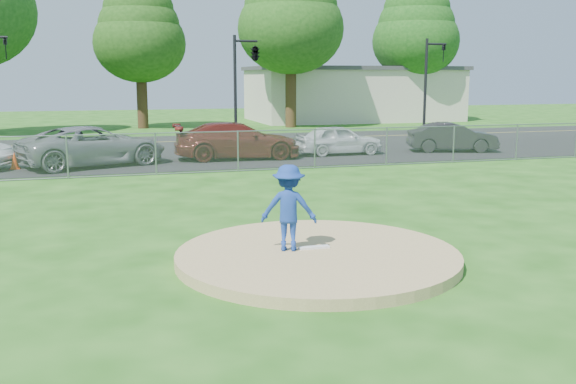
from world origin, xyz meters
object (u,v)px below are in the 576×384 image
object	(u,v)px
traffic_signal_center	(253,55)
pitcher	(289,208)
tree_right	(291,15)
parked_car_darkred	(237,141)
parked_car_pearl	(339,140)
tree_far_right	(416,30)
traffic_cone	(15,160)
tree_center	(139,32)
parked_car_gray	(93,146)
commercial_building	(352,93)
traffic_signal_right	(429,79)
parked_car_charcoal	(452,137)

from	to	relation	value
traffic_signal_center	pitcher	world-z (taller)	traffic_signal_center
tree_right	traffic_signal_center	world-z (taller)	tree_right
parked_car_darkred	parked_car_pearl	distance (m)	4.75
tree_far_right	traffic_cone	xyz separation A→B (m)	(-27.05, -20.00, -6.72)
traffic_signal_center	parked_car_darkred	xyz separation A→B (m)	(-2.23, -6.32, -3.82)
tree_right	traffic_cone	size ratio (longest dim) A/B	17.49
tree_center	parked_car_darkred	world-z (taller)	tree_center
tree_center	parked_car_gray	world-z (taller)	tree_center
traffic_signal_center	parked_car_pearl	distance (m)	7.66
traffic_cone	parked_car_gray	bearing A→B (deg)	2.74
commercial_building	tree_right	distance (m)	10.73
traffic_signal_right	parked_car_darkred	bearing A→B (deg)	-153.16
commercial_building	tree_far_right	bearing A→B (deg)	-36.87
traffic_signal_center	traffic_cone	size ratio (longest dim) A/B	8.42
tree_center	traffic_signal_right	bearing A→B (deg)	-38.22
traffic_cone	parked_car_gray	world-z (taller)	parked_car_gray
tree_right	parked_car_darkred	distance (m)	19.14
parked_car_darkred	parked_car_charcoal	distance (m)	10.30
parked_car_darkred	parked_car_pearl	world-z (taller)	parked_car_darkred
commercial_building	parked_car_darkred	size ratio (longest dim) A/B	3.05
parked_car_gray	traffic_signal_right	bearing A→B (deg)	-91.27
tree_far_right	pitcher	size ratio (longest dim) A/B	6.52
parked_car_gray	commercial_building	bearing A→B (deg)	-63.13
tree_center	parked_car_gray	size ratio (longest dim) A/B	1.74
traffic_cone	parked_car_pearl	size ratio (longest dim) A/B	0.17
commercial_building	traffic_cone	distance (m)	32.62
parked_car_gray	parked_car_pearl	bearing A→B (deg)	-107.46
tree_far_right	commercial_building	bearing A→B (deg)	143.13
pitcher	parked_car_charcoal	size ratio (longest dim) A/B	0.40
tree_far_right	parked_car_charcoal	xyz separation A→B (m)	(-7.96, -19.45, -6.38)
commercial_building	tree_far_right	distance (m)	7.00
tree_right	traffic_signal_right	distance (m)	12.08
traffic_cone	tree_right	bearing A→B (deg)	46.65
commercial_building	parked_car_charcoal	xyz separation A→B (m)	(-3.96, -22.45, -1.47)
tree_center	traffic_signal_center	bearing A→B (deg)	-67.51
tree_far_right	parked_car_pearl	world-z (taller)	tree_far_right
tree_right	tree_center	bearing A→B (deg)	168.69
commercial_building	parked_car_darkred	bearing A→B (deg)	-122.57
commercial_building	tree_center	world-z (taller)	tree_center
parked_car_gray	parked_car_charcoal	xyz separation A→B (m)	(16.19, 0.42, -0.11)
tree_center	traffic_cone	world-z (taller)	tree_center
commercial_building	parked_car_pearl	bearing A→B (deg)	-113.33
parked_car_darkred	tree_right	bearing A→B (deg)	-20.74
tree_right	parked_car_darkred	bearing A→B (deg)	-113.97
traffic_signal_center	traffic_signal_right	xyz separation A→B (m)	(10.27, 0.00, -1.25)
commercial_building	traffic_signal_right	world-z (taller)	traffic_signal_right
tree_center	traffic_cone	distance (m)	20.86
pitcher	parked_car_pearl	bearing A→B (deg)	-93.86
tree_right	traffic_signal_center	bearing A→B (deg)	-116.71
parked_car_pearl	parked_car_darkred	bearing A→B (deg)	91.78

